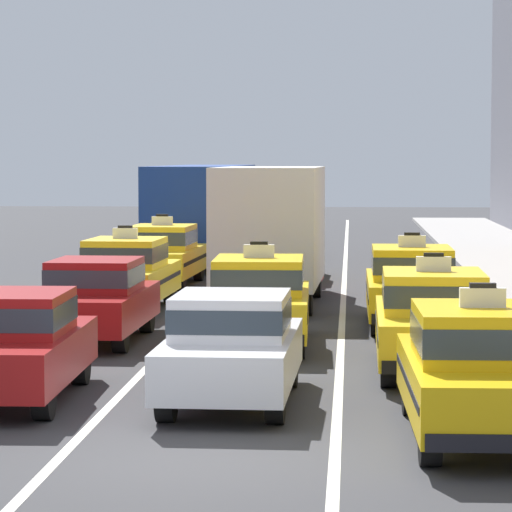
{
  "coord_description": "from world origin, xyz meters",
  "views": [
    {
      "loc": [
        1.77,
        -15.38,
        3.49
      ],
      "look_at": [
        -0.33,
        14.47,
        1.3
      ],
      "focal_mm": 94.61,
      "sensor_mm": 36.0,
      "label": 1
    }
  ],
  "objects_px": {
    "taxi_right_third": "(411,285)",
    "taxi_right_nearest": "(481,369)",
    "sedan_left_second": "(96,297)",
    "box_truck_center_third": "(273,230)",
    "sedan_center_nearest": "(232,345)",
    "taxi_center_fourth": "(285,249)",
    "taxi_left_sixth": "(226,222)",
    "taxi_center_second": "(259,299)",
    "taxi_left_fourth": "(163,254)",
    "bus_left_fifth": "(204,207)",
    "taxi_left_third": "(126,273)",
    "taxi_right_second": "(433,319)",
    "sedan_left_nearest": "(12,342)"
  },
  "relations": [
    {
      "from": "taxi_right_third",
      "to": "taxi_right_nearest",
      "type": "bearing_deg",
      "value": -88.17
    },
    {
      "from": "sedan_left_second",
      "to": "box_truck_center_third",
      "type": "distance_m",
      "value": 7.58
    },
    {
      "from": "sedan_center_nearest",
      "to": "taxi_center_fourth",
      "type": "relative_size",
      "value": 0.94
    },
    {
      "from": "taxi_left_sixth",
      "to": "box_truck_center_third",
      "type": "xyz_separation_m",
      "value": [
        3.2,
        -22.33,
        0.9
      ]
    },
    {
      "from": "sedan_left_second",
      "to": "taxi_right_third",
      "type": "bearing_deg",
      "value": 24.18
    },
    {
      "from": "taxi_center_second",
      "to": "taxi_left_fourth",
      "type": "bearing_deg",
      "value": 106.33
    },
    {
      "from": "sedan_left_second",
      "to": "bus_left_fifth",
      "type": "relative_size",
      "value": 0.38
    },
    {
      "from": "taxi_left_third",
      "to": "taxi_center_second",
      "type": "xyz_separation_m",
      "value": [
        3.41,
        -5.6,
        0.0
      ]
    },
    {
      "from": "taxi_left_third",
      "to": "taxi_center_fourth",
      "type": "relative_size",
      "value": 1.0
    },
    {
      "from": "taxi_right_second",
      "to": "taxi_left_fourth",
      "type": "bearing_deg",
      "value": 113.99
    },
    {
      "from": "taxi_left_third",
      "to": "sedan_center_nearest",
      "type": "height_order",
      "value": "taxi_left_third"
    },
    {
      "from": "sedan_left_second",
      "to": "taxi_left_fourth",
      "type": "distance_m",
      "value": 11.23
    },
    {
      "from": "sedan_center_nearest",
      "to": "box_truck_center_third",
      "type": "height_order",
      "value": "box_truck_center_third"
    },
    {
      "from": "sedan_left_second",
      "to": "taxi_left_fourth",
      "type": "relative_size",
      "value": 0.93
    },
    {
      "from": "sedan_left_second",
      "to": "taxi_left_sixth",
      "type": "xyz_separation_m",
      "value": [
        -0.25,
        29.25,
        0.03
      ]
    },
    {
      "from": "taxi_left_sixth",
      "to": "taxi_right_second",
      "type": "height_order",
      "value": "same"
    },
    {
      "from": "box_truck_center_third",
      "to": "taxi_center_fourth",
      "type": "relative_size",
      "value": 1.53
    },
    {
      "from": "sedan_left_nearest",
      "to": "taxi_left_third",
      "type": "height_order",
      "value": "taxi_left_third"
    },
    {
      "from": "taxi_right_nearest",
      "to": "taxi_left_sixth",
      "type": "bearing_deg",
      "value": 100.02
    },
    {
      "from": "taxi_right_nearest",
      "to": "sedan_left_second",
      "type": "bearing_deg",
      "value": 127.27
    },
    {
      "from": "box_truck_center_third",
      "to": "taxi_center_fourth",
      "type": "height_order",
      "value": "box_truck_center_third"
    },
    {
      "from": "taxi_left_fourth",
      "to": "taxi_left_sixth",
      "type": "distance_m",
      "value": 18.02
    },
    {
      "from": "sedan_left_nearest",
      "to": "taxi_right_nearest",
      "type": "bearing_deg",
      "value": -18.84
    },
    {
      "from": "sedan_left_second",
      "to": "taxi_right_second",
      "type": "bearing_deg",
      "value": -27.66
    },
    {
      "from": "sedan_left_second",
      "to": "taxi_right_third",
      "type": "height_order",
      "value": "taxi_right_third"
    },
    {
      "from": "sedan_left_nearest",
      "to": "bus_left_fifth",
      "type": "bearing_deg",
      "value": 90.27
    },
    {
      "from": "sedan_left_nearest",
      "to": "taxi_left_third",
      "type": "distance_m",
      "value": 11.39
    },
    {
      "from": "sedan_left_second",
      "to": "taxi_left_sixth",
      "type": "relative_size",
      "value": 0.94
    },
    {
      "from": "taxi_left_third",
      "to": "taxi_right_nearest",
      "type": "bearing_deg",
      "value": -63.77
    },
    {
      "from": "sedan_left_nearest",
      "to": "taxi_left_third",
      "type": "xyz_separation_m",
      "value": [
        -0.26,
        11.39,
        0.03
      ]
    },
    {
      "from": "sedan_left_nearest",
      "to": "taxi_right_third",
      "type": "xyz_separation_m",
      "value": [
        6.08,
        8.94,
        0.03
      ]
    },
    {
      "from": "taxi_left_sixth",
      "to": "sedan_center_nearest",
      "type": "xyz_separation_m",
      "value": [
        3.37,
        -35.48,
        -0.03
      ]
    },
    {
      "from": "bus_left_fifth",
      "to": "box_truck_center_third",
      "type": "xyz_separation_m",
      "value": [
        3.1,
        -13.22,
        -0.04
      ]
    },
    {
      "from": "taxi_left_fourth",
      "to": "box_truck_center_third",
      "type": "distance_m",
      "value": 5.47
    },
    {
      "from": "taxi_left_third",
      "to": "taxi_center_fourth",
      "type": "xyz_separation_m",
      "value": [
        3.21,
        8.24,
        0.0
      ]
    },
    {
      "from": "sedan_center_nearest",
      "to": "taxi_right_nearest",
      "type": "relative_size",
      "value": 0.94
    },
    {
      "from": "taxi_center_fourth",
      "to": "taxi_right_second",
      "type": "distance_m",
      "value": 16.93
    },
    {
      "from": "taxi_center_second",
      "to": "box_truck_center_third",
      "type": "xyz_separation_m",
      "value": [
        -0.17,
        7.34,
        0.9
      ]
    },
    {
      "from": "bus_left_fifth",
      "to": "taxi_center_second",
      "type": "height_order",
      "value": "bus_left_fifth"
    },
    {
      "from": "sedan_left_nearest",
      "to": "taxi_right_nearest",
      "type": "relative_size",
      "value": 0.95
    },
    {
      "from": "sedan_center_nearest",
      "to": "box_truck_center_third",
      "type": "xyz_separation_m",
      "value": [
        -0.18,
        13.14,
        0.93
      ]
    },
    {
      "from": "sedan_left_second",
      "to": "taxi_right_nearest",
      "type": "relative_size",
      "value": 0.94
    },
    {
      "from": "bus_left_fifth",
      "to": "taxi_right_nearest",
      "type": "distance_m",
      "value": 29.31
    },
    {
      "from": "taxi_right_nearest",
      "to": "sedan_left_nearest",
      "type": "bearing_deg",
      "value": 161.16
    },
    {
      "from": "bus_left_fifth",
      "to": "taxi_right_third",
      "type": "bearing_deg",
      "value": -70.4
    },
    {
      "from": "taxi_left_third",
      "to": "taxi_right_third",
      "type": "bearing_deg",
      "value": -21.15
    },
    {
      "from": "taxi_center_second",
      "to": "taxi_right_nearest",
      "type": "distance_m",
      "value": 8.64
    },
    {
      "from": "taxi_center_fourth",
      "to": "taxi_right_second",
      "type": "height_order",
      "value": "same"
    },
    {
      "from": "taxi_center_fourth",
      "to": "taxi_right_nearest",
      "type": "relative_size",
      "value": 1.0
    },
    {
      "from": "sedan_left_second",
      "to": "taxi_center_second",
      "type": "height_order",
      "value": "taxi_center_second"
    }
  ]
}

